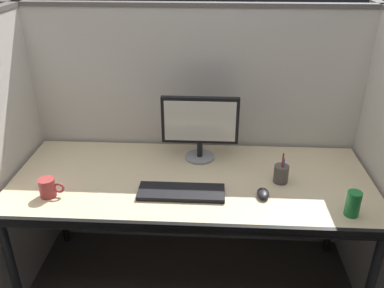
{
  "coord_description": "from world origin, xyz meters",
  "views": [
    {
      "loc": [
        0.1,
        -1.53,
        1.87
      ],
      "look_at": [
        0.0,
        0.35,
        0.92
      ],
      "focal_mm": 37.8,
      "sensor_mm": 36.0,
      "label": 1
    }
  ],
  "objects_px": {
    "pen_cup": "(281,174)",
    "keyboard_main": "(181,192)",
    "computer_mouse": "(263,193)",
    "soda_can": "(353,204)",
    "desk": "(191,188)",
    "coffee_mug": "(48,188)",
    "monitor_center": "(200,124)"
  },
  "relations": [
    {
      "from": "soda_can",
      "to": "desk",
      "type": "bearing_deg",
      "value": 160.66
    },
    {
      "from": "pen_cup",
      "to": "computer_mouse",
      "type": "bearing_deg",
      "value": -126.5
    },
    {
      "from": "desk",
      "to": "soda_can",
      "type": "height_order",
      "value": "soda_can"
    },
    {
      "from": "desk",
      "to": "computer_mouse",
      "type": "height_order",
      "value": "computer_mouse"
    },
    {
      "from": "computer_mouse",
      "to": "pen_cup",
      "type": "xyz_separation_m",
      "value": [
        0.1,
        0.14,
        0.03
      ]
    },
    {
      "from": "desk",
      "to": "pen_cup",
      "type": "relative_size",
      "value": 11.25
    },
    {
      "from": "pen_cup",
      "to": "keyboard_main",
      "type": "bearing_deg",
      "value": -164.31
    },
    {
      "from": "coffee_mug",
      "to": "soda_can",
      "type": "height_order",
      "value": "soda_can"
    },
    {
      "from": "monitor_center",
      "to": "keyboard_main",
      "type": "bearing_deg",
      "value": -101.56
    },
    {
      "from": "monitor_center",
      "to": "computer_mouse",
      "type": "distance_m",
      "value": 0.54
    },
    {
      "from": "keyboard_main",
      "to": "soda_can",
      "type": "height_order",
      "value": "soda_can"
    },
    {
      "from": "computer_mouse",
      "to": "soda_can",
      "type": "distance_m",
      "value": 0.41
    },
    {
      "from": "keyboard_main",
      "to": "computer_mouse",
      "type": "height_order",
      "value": "computer_mouse"
    },
    {
      "from": "coffee_mug",
      "to": "pen_cup",
      "type": "relative_size",
      "value": 0.75
    },
    {
      "from": "coffee_mug",
      "to": "soda_can",
      "type": "relative_size",
      "value": 1.03
    },
    {
      "from": "monitor_center",
      "to": "coffee_mug",
      "type": "height_order",
      "value": "monitor_center"
    },
    {
      "from": "monitor_center",
      "to": "keyboard_main",
      "type": "height_order",
      "value": "monitor_center"
    },
    {
      "from": "desk",
      "to": "monitor_center",
      "type": "distance_m",
      "value": 0.36
    },
    {
      "from": "desk",
      "to": "monitor_center",
      "type": "bearing_deg",
      "value": 81.76
    },
    {
      "from": "desk",
      "to": "computer_mouse",
      "type": "relative_size",
      "value": 19.79
    },
    {
      "from": "coffee_mug",
      "to": "soda_can",
      "type": "xyz_separation_m",
      "value": [
        1.44,
        -0.08,
        0.01
      ]
    },
    {
      "from": "computer_mouse",
      "to": "soda_can",
      "type": "xyz_separation_m",
      "value": [
        0.39,
        -0.13,
        0.04
      ]
    },
    {
      "from": "coffee_mug",
      "to": "monitor_center",
      "type": "bearing_deg",
      "value": 30.47
    },
    {
      "from": "desk",
      "to": "keyboard_main",
      "type": "xyz_separation_m",
      "value": [
        -0.04,
        -0.14,
        0.06
      ]
    },
    {
      "from": "keyboard_main",
      "to": "monitor_center",
      "type": "bearing_deg",
      "value": 78.44
    },
    {
      "from": "pen_cup",
      "to": "soda_can",
      "type": "distance_m",
      "value": 0.39
    },
    {
      "from": "coffee_mug",
      "to": "computer_mouse",
      "type": "bearing_deg",
      "value": 2.85
    },
    {
      "from": "desk",
      "to": "monitor_center",
      "type": "relative_size",
      "value": 4.42
    },
    {
      "from": "pen_cup",
      "to": "soda_can",
      "type": "relative_size",
      "value": 1.38
    },
    {
      "from": "desk",
      "to": "keyboard_main",
      "type": "bearing_deg",
      "value": -107.18
    },
    {
      "from": "monitor_center",
      "to": "pen_cup",
      "type": "xyz_separation_m",
      "value": [
        0.43,
        -0.23,
        -0.17
      ]
    },
    {
      "from": "monitor_center",
      "to": "computer_mouse",
      "type": "bearing_deg",
      "value": -49.02
    }
  ]
}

